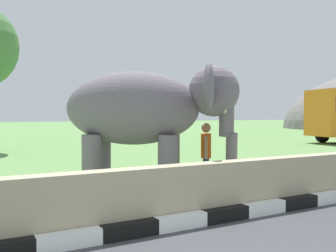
# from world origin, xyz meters

# --- Properties ---
(striped_curb) EXTENTS (16.20, 0.20, 0.24)m
(striped_curb) POSITION_xyz_m (-0.35, 3.57, 0.12)
(striped_curb) COLOR white
(striped_curb) RESTS_ON ground_plane
(barrier_parapet) EXTENTS (28.00, 0.36, 1.00)m
(barrier_parapet) POSITION_xyz_m (2.00, 3.87, 0.50)
(barrier_parapet) COLOR tan
(barrier_parapet) RESTS_ON ground_plane
(elephant) EXTENTS (3.95, 3.57, 2.97)m
(elephant) POSITION_xyz_m (1.73, 6.21, 1.95)
(elephant) COLOR slate
(elephant) RESTS_ON ground_plane
(person_handler) EXTENTS (0.44, 0.56, 1.66)m
(person_handler) POSITION_xyz_m (3.13, 5.88, 0.93)
(person_handler) COLOR navy
(person_handler) RESTS_ON ground_plane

